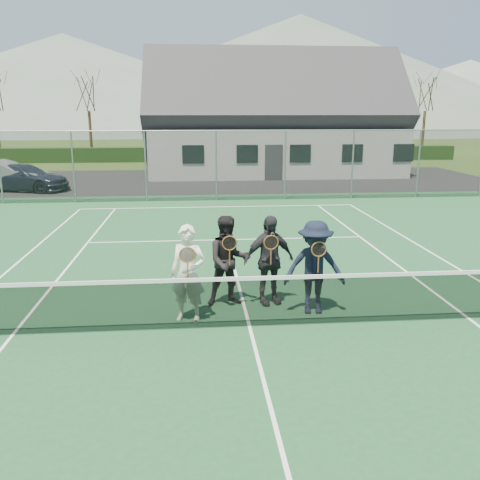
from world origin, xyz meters
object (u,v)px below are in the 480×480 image
at_px(tennis_net, 250,299).
at_px(player_b, 229,261).
at_px(clubhouse, 273,108).
at_px(player_a, 188,274).
at_px(player_c, 269,260).
at_px(player_d, 315,267).
at_px(car_c, 24,178).
at_px(car_b, 2,176).

distance_m(tennis_net, player_b, 1.24).
distance_m(clubhouse, player_b, 23.45).
height_order(player_a, player_b, same).
xyz_separation_m(player_c, player_d, (0.79, -0.56, -0.00)).
height_order(car_c, clubhouse, clubhouse).
bearing_deg(player_c, car_c, 121.26).
relative_size(tennis_net, player_c, 6.49).
distance_m(car_c, player_b, 18.42).
distance_m(player_a, player_d, 2.38).
bearing_deg(tennis_net, player_b, 104.27).
bearing_deg(clubhouse, player_d, -96.59).
distance_m(player_b, player_d, 1.69).
distance_m(car_b, tennis_net, 20.27).
bearing_deg(car_b, player_c, -140.20).
relative_size(player_a, player_b, 1.00).
height_order(car_b, tennis_net, car_b).
bearing_deg(player_c, car_b, 123.64).
bearing_deg(clubhouse, car_c, -152.97).
bearing_deg(clubhouse, player_c, -98.70).
relative_size(car_b, clubhouse, 0.29).
height_order(car_b, player_d, player_d).
bearing_deg(player_d, clubhouse, 83.41).
xyz_separation_m(car_b, car_c, (1.07, -0.20, -0.09)).
height_order(player_a, player_c, same).
bearing_deg(player_d, tennis_net, -156.20).
relative_size(clubhouse, player_b, 8.67).
bearing_deg(player_d, car_b, 124.62).
bearing_deg(player_b, player_d, -20.03).
xyz_separation_m(tennis_net, player_c, (0.50, 1.13, 0.38)).
xyz_separation_m(car_b, player_c, (10.84, -16.30, 0.18)).
height_order(car_c, tennis_net, car_c).
height_order(tennis_net, clubhouse, clubhouse).
height_order(car_b, player_a, player_a).
height_order(car_b, clubhouse, clubhouse).
height_order(player_a, player_d, same).
bearing_deg(car_c, player_d, -130.39).
height_order(car_c, player_a, player_a).
relative_size(player_b, player_d, 1.00).
xyz_separation_m(car_c, player_a, (8.19, -16.83, 0.27)).
bearing_deg(player_c, tennis_net, -113.93).
distance_m(car_b, player_d, 20.48).
height_order(tennis_net, player_a, player_a).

